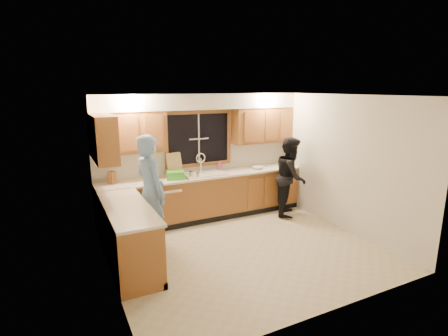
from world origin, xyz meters
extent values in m
plane|color=beige|center=(0.00, 0.00, 0.00)|extent=(4.20, 4.20, 0.00)
plane|color=silver|center=(0.00, 0.00, 2.50)|extent=(4.20, 4.20, 0.00)
plane|color=silver|center=(0.00, 1.90, 1.25)|extent=(4.20, 0.00, 4.20)
plane|color=silver|center=(-2.10, 0.00, 1.25)|extent=(0.00, 3.80, 3.80)
plane|color=silver|center=(2.10, 0.00, 1.25)|extent=(0.00, 3.80, 3.80)
cube|color=#985E2C|center=(0.00, 1.60, 0.44)|extent=(4.20, 0.60, 0.88)
cube|color=#985E2C|center=(-1.80, 0.35, 0.44)|extent=(0.60, 1.90, 0.88)
cube|color=#F4E7CE|center=(0.00, 1.58, 0.90)|extent=(4.20, 0.63, 0.04)
cube|color=#F4E7CE|center=(-1.79, 0.35, 0.90)|extent=(0.63, 1.90, 0.04)
cube|color=#985E2C|center=(-1.43, 1.73, 1.83)|extent=(1.35, 0.33, 0.75)
cube|color=#985E2C|center=(1.43, 1.73, 1.83)|extent=(1.35, 0.33, 0.75)
cube|color=#985E2C|center=(-1.94, 1.12, 1.83)|extent=(0.33, 0.90, 0.75)
cube|color=white|center=(0.00, 1.72, 2.35)|extent=(4.20, 0.35, 0.30)
cube|color=black|center=(0.00, 1.90, 1.60)|extent=(1.30, 0.01, 1.00)
cube|color=#985E2C|center=(0.00, 1.89, 2.14)|extent=(1.44, 0.03, 0.07)
cube|color=#985E2C|center=(0.00, 1.89, 1.07)|extent=(1.44, 0.03, 0.07)
cube|color=#985E2C|center=(-0.69, 1.89, 1.60)|extent=(0.07, 0.03, 1.00)
cube|color=#985E2C|center=(0.69, 1.89, 1.60)|extent=(0.07, 0.03, 1.00)
cube|color=white|center=(0.00, 1.60, 0.93)|extent=(0.86, 0.52, 0.03)
cube|color=white|center=(-0.21, 1.60, 0.84)|extent=(0.38, 0.42, 0.18)
cube|color=white|center=(0.21, 1.60, 0.84)|extent=(0.38, 0.42, 0.18)
cylinder|color=white|center=(0.00, 1.80, 1.08)|extent=(0.04, 0.04, 0.28)
torus|color=white|center=(0.00, 1.80, 1.22)|extent=(0.21, 0.03, 0.21)
cube|color=white|center=(-0.85, 1.59, 0.41)|extent=(0.60, 0.56, 0.82)
cube|color=white|center=(-1.80, -0.22, 0.45)|extent=(0.58, 0.75, 0.90)
imported|color=#6D98CF|center=(-1.32, 0.75, 0.95)|extent=(0.60, 0.78, 1.90)
imported|color=black|center=(1.68, 1.01, 0.82)|extent=(0.99, 1.01, 1.64)
cube|color=#A05F2C|center=(-1.77, 1.72, 1.03)|extent=(0.16, 0.16, 0.22)
cube|color=tan|center=(-0.55, 1.82, 1.14)|extent=(0.35, 0.19, 0.44)
cube|color=green|center=(-0.64, 1.53, 1.00)|extent=(0.40, 0.39, 0.15)
imported|color=#DF5487|center=(0.41, 1.76, 1.01)|extent=(0.10, 0.10, 0.19)
imported|color=silver|center=(1.21, 1.53, 0.95)|extent=(0.28, 0.28, 0.06)
cylinder|color=beige|center=(-0.35, 1.45, 0.99)|extent=(0.09, 0.09, 0.13)
cylinder|color=beige|center=(-0.24, 1.39, 0.97)|extent=(0.06, 0.06, 0.11)
camera|label=1|loc=(-2.67, -4.64, 2.62)|focal=28.00mm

